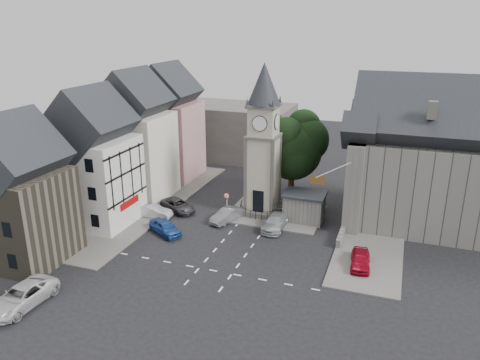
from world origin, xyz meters
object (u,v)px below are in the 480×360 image
at_px(clock_tower, 263,141).
at_px(car_east_red, 360,260).
at_px(pedestrian, 368,226).
at_px(stone_shelter, 304,207).
at_px(car_west_blue, 165,227).

height_order(clock_tower, car_east_red, clock_tower).
bearing_deg(clock_tower, pedestrian, -7.05).
bearing_deg(car_east_red, clock_tower, 137.92).
relative_size(stone_shelter, car_west_blue, 1.04).
bearing_deg(stone_shelter, car_west_blue, -147.16).
bearing_deg(car_west_blue, clock_tower, -11.69).
distance_m(car_west_blue, car_east_red, 19.00).
xyz_separation_m(car_west_blue, car_east_red, (19.00, -0.20, -0.01)).
distance_m(clock_tower, car_east_red, 16.18).
height_order(car_west_blue, car_east_red, car_west_blue).
height_order(car_east_red, pedestrian, pedestrian).
height_order(clock_tower, car_west_blue, clock_tower).
relative_size(clock_tower, car_west_blue, 3.92).
xyz_separation_m(stone_shelter, pedestrian, (6.70, -0.93, -0.79)).
bearing_deg(car_east_red, pedestrian, 84.81).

